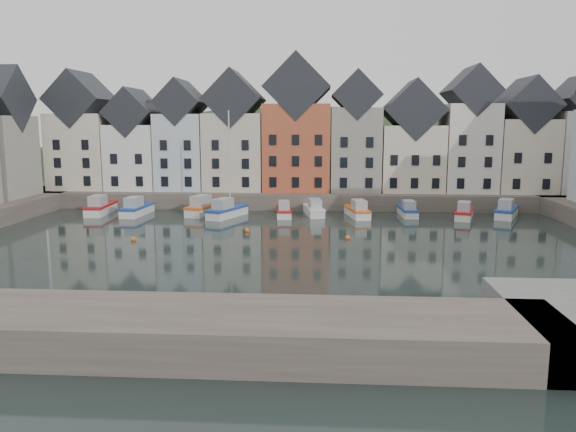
{
  "coord_description": "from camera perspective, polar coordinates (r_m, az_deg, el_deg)",
  "views": [
    {
      "loc": [
        3.77,
        -47.26,
        10.84
      ],
      "look_at": [
        0.28,
        6.0,
        2.01
      ],
      "focal_mm": 35.0,
      "sensor_mm": 36.0,
      "label": 1
    }
  ],
  "objects": [
    {
      "name": "boat_j",
      "position": [
        70.13,
        21.3,
        0.46
      ],
      "size": [
        4.44,
        6.64,
        2.45
      ],
      "rotation": [
        0.0,
        0.0,
        -0.42
      ],
      "color": "silver",
      "rests_on": "ground"
    },
    {
      "name": "boat_f",
      "position": [
        66.94,
        2.64,
        0.64
      ],
      "size": [
        2.87,
        6.05,
        2.23
      ],
      "rotation": [
        0.0,
        0.0,
        0.19
      ],
      "color": "silver",
      "rests_on": "ground"
    },
    {
      "name": "boat_a",
      "position": [
        71.5,
        -18.53,
        0.81
      ],
      "size": [
        2.48,
        6.82,
        2.58
      ],
      "rotation": [
        0.0,
        0.0,
        0.06
      ],
      "color": "silver",
      "rests_on": "ground"
    },
    {
      "name": "boat_c",
      "position": [
        68.26,
        -8.54,
        0.82
      ],
      "size": [
        3.77,
        7.14,
        2.62
      ],
      "rotation": [
        0.0,
        0.0,
        -0.25
      ],
      "color": "silver",
      "rests_on": "ground"
    },
    {
      "name": "boat_g",
      "position": [
        66.14,
        7.07,
        0.5
      ],
      "size": [
        3.0,
        6.26,
        2.31
      ],
      "rotation": [
        0.0,
        0.0,
        0.2
      ],
      "color": "silver",
      "rests_on": "ground"
    },
    {
      "name": "boat_i",
      "position": [
        67.69,
        17.47,
        0.31
      ],
      "size": [
        3.47,
        6.08,
        2.23
      ],
      "rotation": [
        0.0,
        0.0,
        -0.31
      ],
      "color": "silver",
      "rests_on": "ground"
    },
    {
      "name": "boat_d",
      "position": [
        65.8,
        -6.27,
        0.58
      ],
      "size": [
        4.31,
        6.85,
        12.54
      ],
      "rotation": [
        0.0,
        0.0,
        -0.38
      ],
      "color": "silver",
      "rests_on": "ground"
    },
    {
      "name": "hillside",
      "position": [
        107.26,
        1.62,
        -6.18
      ],
      "size": [
        153.6,
        70.4,
        64.0
      ],
      "color": "#21361B",
      "rests_on": "ground"
    },
    {
      "name": "boat_h",
      "position": [
        67.83,
        12.06,
        0.53
      ],
      "size": [
        1.95,
        5.58,
        2.11
      ],
      "rotation": [
        0.0,
        0.0,
        0.04
      ],
      "color": "silver",
      "rests_on": "ground"
    },
    {
      "name": "boat_b",
      "position": [
        69.35,
        -15.14,
        0.7
      ],
      "size": [
        2.41,
        6.6,
        2.49
      ],
      "rotation": [
        0.0,
        0.0,
        -0.06
      ],
      "color": "silver",
      "rests_on": "ground"
    },
    {
      "name": "mooring_buoys",
      "position": [
        54.23,
        -4.57,
        -2.0
      ],
      "size": [
        20.5,
        5.5,
        0.5
      ],
      "color": "orange",
      "rests_on": "ground"
    },
    {
      "name": "far_quay",
      "position": [
        77.97,
        0.95,
        2.15
      ],
      "size": [
        90.0,
        16.0,
        2.0
      ],
      "primitive_type": "cube",
      "color": "#4F453C",
      "rests_on": "ground"
    },
    {
      "name": "near_wall",
      "position": [
        30.4,
        -23.84,
        -10.32
      ],
      "size": [
        50.0,
        6.0,
        2.0
      ],
      "primitive_type": "cube",
      "color": "#4F453C",
      "rests_on": "ground"
    },
    {
      "name": "ground",
      "position": [
        48.63,
        -0.79,
        -3.48
      ],
      "size": [
        260.0,
        260.0,
        0.0
      ],
      "primitive_type": "plane",
      "color": "black",
      "rests_on": "ground"
    },
    {
      "name": "boat_e",
      "position": [
        66.03,
        -0.42,
        0.5
      ],
      "size": [
        2.22,
        5.64,
        2.11
      ],
      "rotation": [
        0.0,
        0.0,
        0.09
      ],
      "color": "silver",
      "rests_on": "ground"
    },
    {
      "name": "far_terrace",
      "position": [
        75.29,
        3.36,
        7.89
      ],
      "size": [
        72.37,
        8.16,
        17.78
      ],
      "color": "beige",
      "rests_on": "far_quay"
    }
  ]
}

